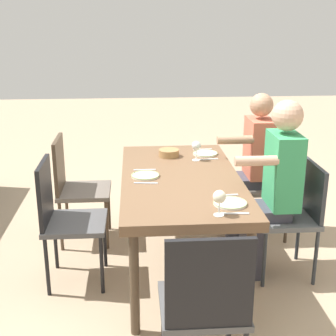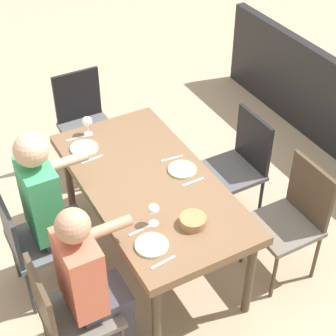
{
  "view_description": "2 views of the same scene",
  "coord_description": "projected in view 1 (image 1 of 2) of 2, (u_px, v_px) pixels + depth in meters",
  "views": [
    {
      "loc": [
        3.28,
        -0.33,
        1.9
      ],
      "look_at": [
        0.03,
        -0.1,
        0.84
      ],
      "focal_mm": 50.61,
      "sensor_mm": 36.0,
      "label": 1
    },
    {
      "loc": [
        -2.57,
        1.26,
        3.2
      ],
      "look_at": [
        -0.1,
        -0.1,
        0.92
      ],
      "focal_mm": 57.82,
      "sensor_mm": 36.0,
      "label": 2
    }
  ],
  "objects": [
    {
      "name": "ground_plane",
      "position": [
        180.0,
        268.0,
        3.72
      ],
      "size": [
        16.0,
        16.0,
        0.0
      ],
      "primitive_type": "plane",
      "color": "tan"
    },
    {
      "name": "dining_table",
      "position": [
        180.0,
        185.0,
        3.51
      ],
      "size": [
        1.69,
        0.86,
        0.77
      ],
      "color": "brown",
      "rests_on": "ground"
    },
    {
      "name": "chair_west_north",
      "position": [
        270.0,
        179.0,
        4.16
      ],
      "size": [
        0.44,
        0.44,
        0.9
      ],
      "color": "#6A6158",
      "rests_on": "ground"
    },
    {
      "name": "chair_west_south",
      "position": [
        74.0,
        183.0,
        4.04
      ],
      "size": [
        0.44,
        0.44,
        0.93
      ],
      "color": "#6A6158",
      "rests_on": "ground"
    },
    {
      "name": "chair_mid_north",
      "position": [
        295.0,
        211.0,
        3.52
      ],
      "size": [
        0.44,
        0.44,
        0.87
      ],
      "color": "#5B5E61",
      "rests_on": "ground"
    },
    {
      "name": "chair_mid_south",
      "position": [
        63.0,
        214.0,
        3.39
      ],
      "size": [
        0.44,
        0.44,
        0.93
      ],
      "color": "#4F4F50",
      "rests_on": "ground"
    },
    {
      "name": "chair_head_east",
      "position": [
        205.0,
        302.0,
        2.35
      ],
      "size": [
        0.44,
        0.44,
        0.95
      ],
      "color": "#4F4F50",
      "rests_on": "ground"
    },
    {
      "name": "diner_woman_green",
      "position": [
        274.0,
        184.0,
        3.44
      ],
      "size": [
        0.35,
        0.5,
        1.34
      ],
      "color": "#3F3F4C",
      "rests_on": "ground"
    },
    {
      "name": "diner_man_white",
      "position": [
        251.0,
        162.0,
        4.09
      ],
      "size": [
        0.35,
        0.49,
        1.28
      ],
      "color": "#3F3F4C",
      "rests_on": "ground"
    },
    {
      "name": "plate_0",
      "position": [
        205.0,
        153.0,
        4.02
      ],
      "size": [
        0.21,
        0.21,
        0.02
      ],
      "color": "white",
      "rests_on": "dining_table"
    },
    {
      "name": "wine_glass_0",
      "position": [
        196.0,
        146.0,
        3.82
      ],
      "size": [
        0.07,
        0.07,
        0.16
      ],
      "color": "white",
      "rests_on": "dining_table"
    },
    {
      "name": "fork_0",
      "position": [
        203.0,
        149.0,
        4.16
      ],
      "size": [
        0.03,
        0.17,
        0.01
      ],
      "primitive_type": "cube",
      "rotation": [
        0.0,
        0.0,
        0.11
      ],
      "color": "silver",
      "rests_on": "dining_table"
    },
    {
      "name": "spoon_0",
      "position": [
        208.0,
        159.0,
        3.88
      ],
      "size": [
        0.03,
        0.17,
        0.01
      ],
      "primitive_type": "cube",
      "rotation": [
        0.0,
        0.0,
        0.09
      ],
      "color": "silver",
      "rests_on": "dining_table"
    },
    {
      "name": "plate_1",
      "position": [
        145.0,
        175.0,
        3.47
      ],
      "size": [
        0.21,
        0.21,
        0.02
      ],
      "color": "silver",
      "rests_on": "dining_table"
    },
    {
      "name": "fork_1",
      "position": [
        145.0,
        170.0,
        3.61
      ],
      "size": [
        0.02,
        0.17,
        0.01
      ],
      "primitive_type": "cube",
      "rotation": [
        0.0,
        0.0,
        0.01
      ],
      "color": "silver",
      "rests_on": "dining_table"
    },
    {
      "name": "spoon_1",
      "position": [
        146.0,
        183.0,
        3.33
      ],
      "size": [
        0.03,
        0.17,
        0.01
      ],
      "primitive_type": "cube",
      "rotation": [
        0.0,
        0.0,
        -0.11
      ],
      "color": "silver",
      "rests_on": "dining_table"
    },
    {
      "name": "plate_2",
      "position": [
        230.0,
        203.0,
        2.96
      ],
      "size": [
        0.21,
        0.21,
        0.02
      ],
      "color": "white",
      "rests_on": "dining_table"
    },
    {
      "name": "wine_glass_2",
      "position": [
        219.0,
        197.0,
        2.77
      ],
      "size": [
        0.08,
        0.08,
        0.16
      ],
      "color": "white",
      "rests_on": "dining_table"
    },
    {
      "name": "fork_2",
      "position": [
        226.0,
        195.0,
        3.11
      ],
      "size": [
        0.03,
        0.17,
        0.01
      ],
      "primitive_type": "cube",
      "rotation": [
        0.0,
        0.0,
        0.09
      ],
      "color": "silver",
      "rests_on": "dining_table"
    },
    {
      "name": "spoon_2",
      "position": [
        235.0,
        213.0,
        2.82
      ],
      "size": [
        0.03,
        0.17,
        0.01
      ],
      "primitive_type": "cube",
      "rotation": [
        0.0,
        0.0,
        -0.07
      ],
      "color": "silver",
      "rests_on": "dining_table"
    },
    {
      "name": "bread_basket",
      "position": [
        169.0,
        153.0,
        3.96
      ],
      "size": [
        0.17,
        0.17,
        0.06
      ],
      "primitive_type": "cylinder",
      "color": "#9E7547",
      "rests_on": "dining_table"
    }
  ]
}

